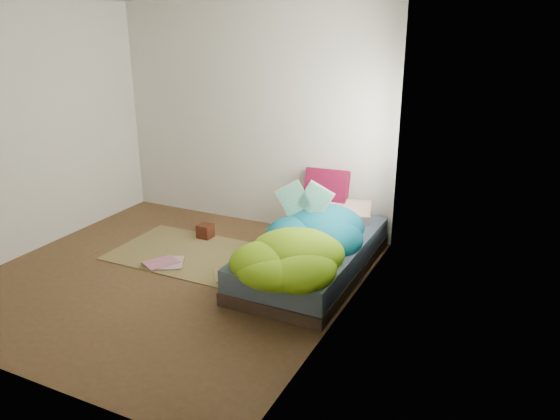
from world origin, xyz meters
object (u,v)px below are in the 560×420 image
object	(u,v)px
pillow_magenta	(326,191)
open_book	(304,190)
bed	(312,257)
floor_book_b	(156,259)
wooden_box	(205,231)
floor_book_a	(161,264)

from	to	relation	value
pillow_magenta	open_book	xyz separation A→B (m)	(0.06, -0.78, 0.24)
bed	floor_book_b	bearing A→B (deg)	-162.85
bed	pillow_magenta	xyz separation A→B (m)	(-0.20, 0.88, 0.41)
open_book	pillow_magenta	bearing A→B (deg)	75.36
wooden_box	bed	bearing A→B (deg)	-10.96
pillow_magenta	floor_book_b	world-z (taller)	pillow_magenta
bed	open_book	distance (m)	0.68
bed	floor_book_a	size ratio (longest dim) A/B	6.39
wooden_box	floor_book_a	distance (m)	0.83
bed	open_book	world-z (taller)	open_book
pillow_magenta	open_book	bearing A→B (deg)	-90.91
bed	open_book	bearing A→B (deg)	144.50
wooden_box	open_book	bearing A→B (deg)	-7.76
bed	floor_book_b	distance (m)	1.64
bed	floor_book_b	size ratio (longest dim) A/B	6.12
open_book	floor_book_a	size ratio (longest dim) A/B	1.48
bed	floor_book_a	xyz separation A→B (m)	(-1.46, -0.54, -0.14)
wooden_box	floor_book_b	bearing A→B (deg)	-98.46
pillow_magenta	wooden_box	bearing A→B (deg)	-159.71
floor_book_b	pillow_magenta	bearing A→B (deg)	73.36
wooden_box	floor_book_b	world-z (taller)	wooden_box
wooden_box	floor_book_b	xyz separation A→B (m)	(-0.11, -0.76, -0.06)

